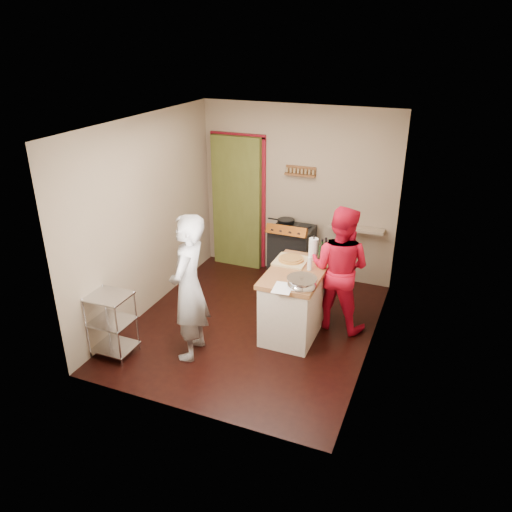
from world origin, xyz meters
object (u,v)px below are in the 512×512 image
Objects in this scene: wire_shelving at (111,322)px; person_red at (339,268)px; island at (296,299)px; person_stripe at (189,288)px; stove at (292,254)px.

person_red reaches higher than wire_shelving.
person_stripe is (-0.98, -0.94, 0.42)m from island.
person_red is at bearing 123.05° from person_stripe.
stove is at bearing -38.59° from person_red.
stove is 0.82× the size of island.
person_stripe is (0.85, 0.36, 0.44)m from wire_shelving.
wire_shelving is at bearing -116.85° from stove.
stove is 1.42m from person_red.
stove is 1.26× the size of wire_shelving.
person_stripe is at bearing -136.18° from island.
stove is 0.57× the size of person_stripe.
island is at bearing -69.46° from stove.
person_red is (0.95, -0.99, 0.36)m from stove.
person_red is at bearing 36.12° from island.
person_stripe reaches higher than island.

